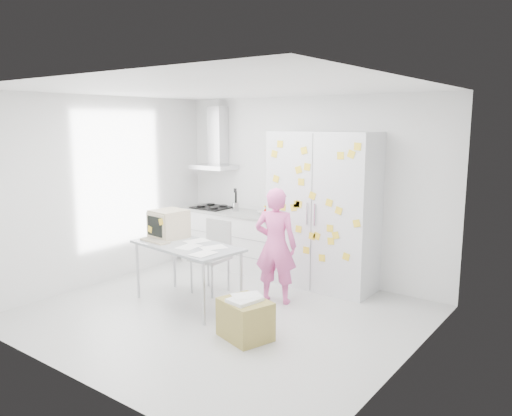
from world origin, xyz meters
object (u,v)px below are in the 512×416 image
Objects in this scene: person at (276,246)px; chair at (213,251)px; cardboard_box at (245,319)px; desk at (175,233)px.

person is 0.98m from chair.
person is 2.37× the size of cardboard_box.
cardboard_box is (0.37, -1.12, -0.53)m from person.
desk is (-1.15, -0.67, 0.13)m from person.
chair is at bearing 143.43° from cardboard_box.
desk reaches higher than cardboard_box.
chair is 1.56× the size of cardboard_box.
chair is (0.20, 0.53, -0.33)m from desk.
person reaches higher than desk.
cardboard_box is (1.52, -0.45, -0.66)m from desk.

